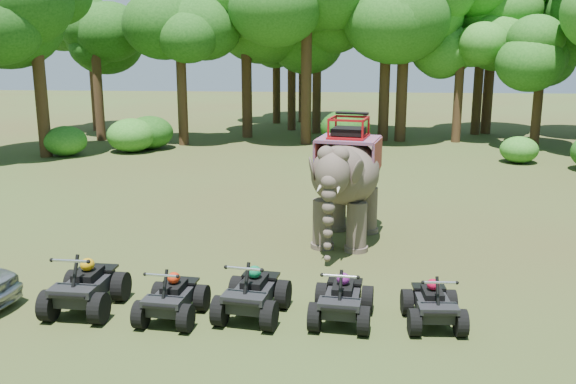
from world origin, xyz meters
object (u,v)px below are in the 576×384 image
Objects in this scene: elephant at (347,178)px; atv_1 at (172,292)px; atv_0 at (85,280)px; atv_4 at (434,298)px; atv_3 at (342,293)px; atv_2 at (252,287)px.

elephant reaches higher than atv_1.
atv_4 is (7.27, -0.18, -0.11)m from atv_0.
atv_1 is 5.33m from atv_4.
elephant is at bearing 63.33° from atv_1.
atv_0 reaches higher than atv_3.
atv_4 is at bearing 5.78° from atv_3.
elephant reaches higher than atv_0.
atv_2 is at bearing -97.96° from elephant.
atv_1 is 3.49m from atv_3.
atv_3 is at bearing -79.14° from elephant.
atv_4 is at bearing 1.63° from atv_0.
atv_1 is 1.66m from atv_2.
atv_0 is (-5.59, -5.33, -1.13)m from elephant.
atv_1 is (-3.65, -5.63, -1.21)m from elephant.
atv_0 is 3.58m from atv_2.
atv_1 is 0.97× the size of atv_3.
elephant is 6.82m from atv_1.
atv_2 reaches higher than atv_3.
atv_0 is 7.27m from atv_4.
atv_1 reaches higher than atv_4.
atv_1 is 1.04× the size of atv_4.
atv_3 is at bearing 6.08° from atv_2.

